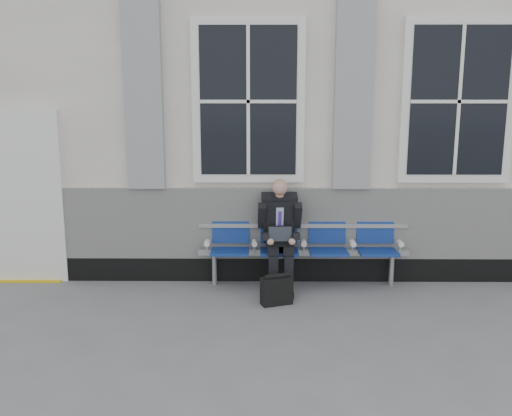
{
  "coord_description": "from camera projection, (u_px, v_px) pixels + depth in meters",
  "views": [
    {
      "loc": [
        -2.0,
        -5.48,
        2.38
      ],
      "look_at": [
        -2.05,
        0.9,
        1.06
      ],
      "focal_mm": 40.0,
      "sensor_mm": 36.0,
      "label": 1
    }
  ],
  "objects": [
    {
      "name": "ground",
      "position": [
        456.0,
        327.0,
        5.83
      ],
      "size": [
        70.0,
        70.0,
        0.0
      ],
      "primitive_type": "plane",
      "color": "slate",
      "rests_on": "ground"
    },
    {
      "name": "station_building",
      "position": [
        389.0,
        101.0,
        8.78
      ],
      "size": [
        14.4,
        4.4,
        4.49
      ],
      "color": "white",
      "rests_on": "ground"
    },
    {
      "name": "bench",
      "position": [
        303.0,
        241.0,
        7.03
      ],
      "size": [
        2.6,
        0.47,
        0.91
      ],
      "color": "#9EA0A3",
      "rests_on": "ground"
    },
    {
      "name": "businessman",
      "position": [
        280.0,
        229.0,
        6.87
      ],
      "size": [
        0.53,
        0.72,
        1.35
      ],
      "color": "black",
      "rests_on": "ground"
    },
    {
      "name": "briefcase",
      "position": [
        277.0,
        290.0,
        6.43
      ],
      "size": [
        0.38,
        0.26,
        0.36
      ],
      "color": "black",
      "rests_on": "ground"
    }
  ]
}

